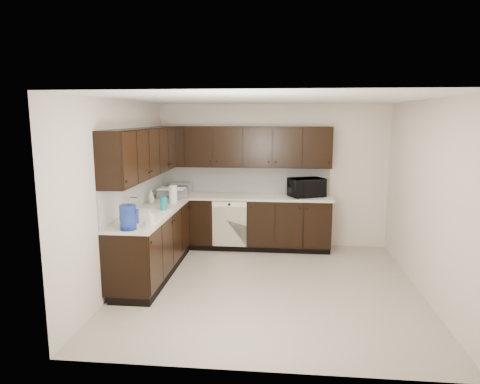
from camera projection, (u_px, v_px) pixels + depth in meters
name	position (u px, v px, depth m)	size (l,w,h in m)	color
floor	(268.00, 286.00, 5.83)	(4.00, 4.00, 0.00)	#AC9F8E
ceiling	(270.00, 99.00, 5.40)	(4.00, 4.00, 0.00)	white
wall_back	(272.00, 176.00, 7.57)	(4.00, 0.02, 2.50)	beige
wall_left	(122.00, 194.00, 5.81)	(0.02, 4.00, 2.50)	beige
wall_right	(427.00, 199.00, 5.42)	(0.02, 4.00, 2.50)	beige
wall_front	(261.00, 239.00, 3.65)	(4.00, 0.02, 2.50)	beige
lower_cabinets	(208.00, 233.00, 6.94)	(3.00, 2.80, 0.90)	black
countertop	(208.00, 203.00, 6.85)	(3.03, 2.83, 0.04)	beige
backsplash	(197.00, 185.00, 7.04)	(3.00, 2.80, 0.48)	white
upper_cabinets	(202.00, 149.00, 6.81)	(3.00, 2.80, 0.70)	black
dishwasher	(229.00, 221.00, 7.19)	(0.58, 0.04, 0.78)	#FBEDCD
sink	(145.00, 221.00, 5.83)	(0.54, 0.82, 0.42)	#FBEDCD
microwave	(306.00, 187.00, 7.26)	(0.57, 0.38, 0.31)	black
soap_bottle_a	(150.00, 217.00, 5.37)	(0.09, 0.09, 0.19)	gray
soap_bottle_b	(151.00, 197.00, 6.69)	(0.08, 0.08, 0.22)	gray
toaster_oven	(181.00, 188.00, 7.51)	(0.32, 0.24, 0.20)	#AEAEB0
storage_bin	(172.00, 193.00, 7.14)	(0.41, 0.30, 0.16)	white
blue_pitcher	(128.00, 217.00, 5.12)	(0.20, 0.20, 0.30)	navy
teal_tumbler	(164.00, 204.00, 6.13)	(0.10, 0.10, 0.21)	#0C798D
paper_towel_roll	(173.00, 194.00, 6.72)	(0.12, 0.12, 0.27)	silver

